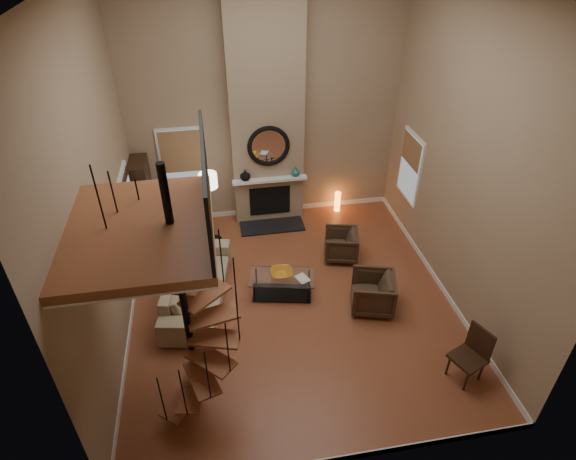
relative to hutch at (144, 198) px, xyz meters
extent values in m
cube|color=#A65B35|center=(2.82, -2.80, -0.95)|extent=(6.00, 6.50, 0.01)
cube|color=#9C8465|center=(2.82, 0.45, 1.80)|extent=(6.00, 0.02, 5.50)
cube|color=#9C8465|center=(2.82, -6.05, 1.80)|extent=(6.00, 0.02, 5.50)
cube|color=#9C8465|center=(-0.18, -2.80, 1.80)|extent=(0.02, 6.50, 5.50)
cube|color=#9C8465|center=(5.82, -2.80, 1.80)|extent=(0.02, 6.50, 5.50)
cube|color=white|center=(2.82, 0.44, -0.89)|extent=(6.00, 0.02, 0.12)
cube|color=white|center=(2.82, -6.04, -0.89)|extent=(6.00, 0.02, 0.12)
cube|color=white|center=(-0.17, -2.80, -0.89)|extent=(0.02, 6.50, 0.12)
cube|color=white|center=(5.81, -2.80, -0.89)|extent=(0.02, 6.50, 0.12)
cube|color=#947D60|center=(2.82, 0.26, 1.80)|extent=(1.60, 0.38, 5.50)
cube|color=black|center=(2.82, -0.23, -0.93)|extent=(1.50, 0.60, 0.04)
cube|color=black|center=(2.82, 0.06, -0.40)|extent=(0.95, 0.02, 0.72)
cube|color=white|center=(2.82, -0.02, 0.20)|extent=(1.70, 0.18, 0.06)
torus|color=black|center=(2.82, 0.04, 1.00)|extent=(0.94, 0.10, 0.94)
cylinder|color=white|center=(2.82, 0.05, 1.00)|extent=(0.80, 0.01, 0.80)
imported|color=black|center=(2.27, 0.02, 0.35)|extent=(0.24, 0.24, 0.25)
imported|color=#1A5D5D|center=(3.42, 0.02, 0.33)|extent=(0.20, 0.20, 0.21)
cube|color=white|center=(0.92, 0.43, 0.65)|extent=(1.02, 0.04, 1.52)
cube|color=#8C9EB2|center=(0.92, 0.40, 0.65)|extent=(0.90, 0.01, 1.40)
cube|color=#A07447|center=(0.92, 0.39, 0.86)|extent=(0.90, 0.01, 0.98)
cube|color=white|center=(5.80, -0.80, 0.65)|extent=(0.04, 1.02, 1.52)
cube|color=#8C9EB2|center=(5.77, -0.80, 0.65)|extent=(0.01, 0.90, 1.40)
cube|color=#A07447|center=(5.76, -0.80, 1.03)|extent=(0.01, 0.90, 0.63)
cube|color=white|center=(-0.15, -1.00, 0.10)|extent=(0.06, 1.05, 2.16)
cube|color=#321D10|center=(-0.12, -1.00, 0.07)|extent=(0.05, 0.90, 2.05)
cube|color=#8C9EB2|center=(-0.09, -1.00, 0.50)|extent=(0.01, 0.60, 0.90)
cube|color=brown|center=(0.67, -4.60, 2.23)|extent=(1.70, 2.20, 0.12)
cube|color=white|center=(0.67, -4.60, 2.16)|extent=(1.70, 2.20, 0.03)
cube|color=black|center=(1.49, -4.60, 2.76)|extent=(0.04, 2.20, 0.94)
cylinder|color=black|center=(1.02, -4.60, 1.06)|extent=(0.10, 0.10, 4.02)
cube|color=brown|center=(0.80, -4.89, -0.69)|extent=(0.71, 0.78, 0.04)
cylinder|color=black|center=(0.58, -5.17, -0.22)|extent=(0.02, 0.02, 0.94)
cube|color=brown|center=(0.96, -4.96, -0.43)|extent=(0.46, 0.77, 0.04)
cylinder|color=black|center=(0.89, -5.31, 0.04)|extent=(0.02, 0.02, 0.94)
cube|color=brown|center=(1.13, -4.95, -0.17)|extent=(0.55, 0.79, 0.04)
cylinder|color=black|center=(1.24, -5.29, 0.30)|extent=(0.02, 0.02, 0.94)
cube|color=brown|center=(1.28, -4.85, 0.09)|extent=(0.75, 0.74, 0.04)
cylinder|color=black|center=(1.54, -5.10, 0.56)|extent=(0.02, 0.02, 0.94)
cube|color=brown|center=(1.37, -4.70, 0.35)|extent=(0.79, 0.53, 0.04)
cylinder|color=black|center=(1.71, -4.80, 0.82)|extent=(0.02, 0.02, 0.94)
cube|color=brown|center=(1.37, -4.53, 0.61)|extent=(0.77, 0.48, 0.04)
cylinder|color=black|center=(1.72, -4.45, 1.08)|extent=(0.02, 0.02, 0.94)
cube|color=brown|center=(1.29, -4.37, 0.87)|extent=(0.77, 0.72, 0.04)
cylinder|color=black|center=(1.57, -4.14, 1.34)|extent=(0.02, 0.02, 0.94)
cube|color=brown|center=(1.15, -4.27, 1.13)|extent=(0.58, 0.79, 0.04)
cylinder|color=black|center=(1.29, -3.94, 1.60)|extent=(0.02, 0.02, 0.94)
cube|color=brown|center=(0.98, -4.25, 1.39)|extent=(0.41, 0.75, 0.04)
cylinder|color=black|center=(0.94, -3.89, 1.86)|extent=(0.02, 0.02, 0.94)
cube|color=brown|center=(0.82, -4.30, 1.65)|extent=(0.68, 0.79, 0.04)
cylinder|color=black|center=(0.62, -4.01, 2.12)|extent=(0.02, 0.02, 0.94)
cube|color=brown|center=(0.70, -4.43, 1.91)|extent=(0.80, 0.64, 0.04)
cylinder|color=black|center=(0.38, -4.27, 2.38)|extent=(0.02, 0.02, 0.94)
cube|color=brown|center=(0.66, -4.60, 2.17)|extent=(0.72, 0.34, 0.04)
cylinder|color=black|center=(0.30, -4.60, 2.64)|extent=(0.02, 0.02, 0.94)
cube|color=#321D10|center=(0.00, 0.00, 0.00)|extent=(0.38, 0.80, 1.79)
imported|color=tan|center=(1.06, -2.43, -0.55)|extent=(1.44, 2.66, 0.74)
imported|color=#422F1E|center=(4.16, -1.67, -0.60)|extent=(0.84, 0.83, 0.64)
imported|color=#422F1E|center=(4.35, -3.23, -0.60)|extent=(0.97, 0.96, 0.72)
cube|color=silver|center=(2.67, -2.58, -0.51)|extent=(1.34, 0.86, 0.02)
cube|color=black|center=(2.67, -2.58, -0.92)|extent=(1.21, 0.74, 0.02)
cylinder|color=black|center=(2.12, -2.68, -0.73)|extent=(0.04, 0.04, 0.45)
cylinder|color=black|center=(3.13, -2.90, -0.73)|extent=(0.04, 0.04, 0.45)
cylinder|color=black|center=(2.21, -2.25, -0.73)|extent=(0.04, 0.04, 0.45)
cylinder|color=black|center=(3.23, -2.47, -0.73)|extent=(0.04, 0.04, 0.45)
imported|color=orange|center=(2.67, -2.53, -0.45)|extent=(0.42, 0.42, 0.10)
imported|color=gray|center=(3.02, -2.73, -0.49)|extent=(0.30, 0.33, 0.03)
cylinder|color=black|center=(1.45, -0.54, -0.93)|extent=(0.35, 0.35, 0.03)
cylinder|color=black|center=(1.45, -0.54, -0.15)|extent=(0.04, 0.04, 1.50)
cylinder|color=#F2E5C6|center=(1.45, -0.54, 0.60)|extent=(0.39, 0.39, 0.31)
cylinder|color=orange|center=(4.52, 0.21, -0.70)|extent=(0.14, 0.14, 0.51)
cube|color=#321D10|center=(5.23, -5.02, -0.51)|extent=(0.62, 0.62, 0.05)
cube|color=#321D10|center=(5.42, -4.94, -0.25)|extent=(0.22, 0.43, 0.56)
cylinder|color=#321D10|center=(5.14, -5.25, -0.74)|extent=(0.05, 0.05, 0.45)
cylinder|color=#321D10|center=(5.47, -5.11, -0.74)|extent=(0.05, 0.05, 0.45)
cylinder|color=#321D10|center=(5.00, -4.92, -0.74)|extent=(0.05, 0.05, 0.45)
cylinder|color=#321D10|center=(5.33, -4.78, -0.74)|extent=(0.05, 0.05, 0.45)
camera|label=1|loc=(1.59, -9.40, 5.41)|focal=29.55mm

